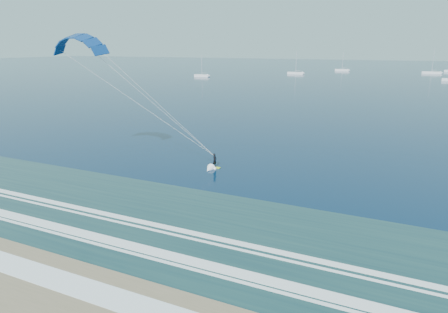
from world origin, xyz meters
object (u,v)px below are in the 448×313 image
at_px(sailboat_0, 202,76).
at_px(sailboat_7, 432,72).
at_px(sailboat_2, 342,70).
at_px(kitesurfer_rig, 147,98).
at_px(sailboat_1, 296,73).

bearing_deg(sailboat_0, sailboat_7, 35.54).
bearing_deg(sailboat_2, sailboat_7, -3.54).
bearing_deg(kitesurfer_rig, sailboat_2, 92.93).
height_order(sailboat_1, sailboat_2, sailboat_1).
height_order(sailboat_0, sailboat_7, sailboat_7).
bearing_deg(sailboat_1, sailboat_0, -133.73).
distance_m(sailboat_1, sailboat_2, 43.23).
distance_m(kitesurfer_rig, sailboat_2, 217.99).
height_order(sailboat_2, sailboat_7, sailboat_7).
relative_size(kitesurfer_rig, sailboat_0, 1.93).
distance_m(kitesurfer_rig, sailboat_1, 181.13).
xyz_separation_m(kitesurfer_rig, sailboat_1, (-29.69, 178.48, -8.42)).
bearing_deg(sailboat_1, sailboat_7, 27.98).
relative_size(kitesurfer_rig, sailboat_2, 1.83).
bearing_deg(kitesurfer_rig, sailboat_0, 115.71).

